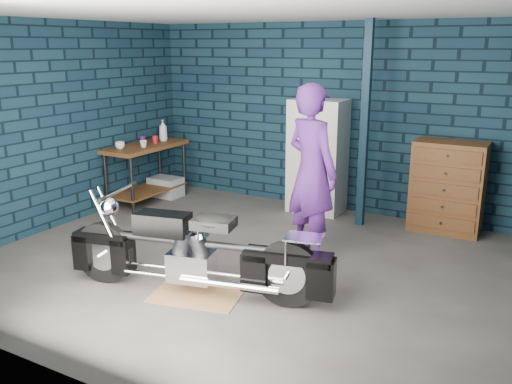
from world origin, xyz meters
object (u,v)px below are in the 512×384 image
Objects in this scene: workbench at (147,174)px; person at (312,172)px; motorcycle at (197,246)px; locker at (317,157)px; storage_bin at (166,187)px; tool_chest at (447,187)px.

person is (3.07, -0.75, 0.54)m from workbench.
motorcycle reaches higher than workbench.
locker is (-0.07, 3.12, 0.32)m from motorcycle.
person is at bearing -69.46° from locker.
locker is (2.44, 0.44, 0.66)m from storage_bin.
motorcycle is at bearing -88.78° from locker.
workbench is 0.85× the size of locker.
motorcycle is 1.68m from person.
locker reaches higher than motorcycle.
person reaches higher than storage_bin.
locker reaches higher than tool_chest.
person is at bearing -21.01° from storage_bin.
person is at bearing -13.82° from workbench.
person is 1.67× the size of tool_chest.
tool_chest is (1.82, 0.00, -0.22)m from locker.
workbench is at bearing -92.75° from storage_bin.
person is 3.37m from storage_bin.
locker is (2.46, 0.86, 0.36)m from workbench.
tool_chest reaches higher than workbench.
storage_bin is (-2.51, 2.68, -0.35)m from motorcycle.
motorcycle is at bearing -41.85° from workbench.
workbench is 2.81× the size of storage_bin.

